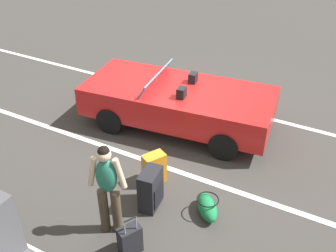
# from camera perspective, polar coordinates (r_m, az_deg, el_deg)

# --- Properties ---
(ground_plane) EXTENTS (80.00, 80.00, 0.00)m
(ground_plane) POSITION_cam_1_polar(r_m,az_deg,el_deg) (8.81, 1.45, 0.25)
(ground_plane) COLOR #383533
(lot_line_near) EXTENTS (18.00, 0.12, 0.01)m
(lot_line_near) POSITION_cam_1_polar(r_m,az_deg,el_deg) (9.76, 4.69, 3.71)
(lot_line_near) COLOR silver
(lot_line_near) RESTS_ON ground_plane
(lot_line_mid) EXTENTS (18.00, 0.12, 0.01)m
(lot_line_mid) POSITION_cam_1_polar(r_m,az_deg,el_deg) (7.76, -3.51, -5.05)
(lot_line_mid) COLOR silver
(lot_line_mid) RESTS_ON ground_plane
(convertible_car) EXTENTS (4.31, 2.21, 1.24)m
(convertible_car) POSITION_cam_1_polar(r_m,az_deg,el_deg) (8.56, 0.19, 3.82)
(convertible_car) COLOR red
(convertible_car) RESTS_ON ground_plane
(suitcase_large_black) EXTENTS (0.35, 0.51, 0.74)m
(suitcase_large_black) POSITION_cam_1_polar(r_m,az_deg,el_deg) (6.57, -2.56, -9.32)
(suitcase_large_black) COLOR black
(suitcase_large_black) RESTS_ON ground_plane
(suitcase_medium_bright) EXTENTS (0.40, 0.47, 0.62)m
(suitcase_medium_bright) POSITION_cam_1_polar(r_m,az_deg,el_deg) (7.06, -2.05, -6.33)
(suitcase_medium_bright) COLOR orange
(suitcase_medium_bright) RESTS_ON ground_plane
(suitcase_small_carryon) EXTENTS (0.34, 0.39, 0.75)m
(suitcase_small_carryon) POSITION_cam_1_polar(r_m,az_deg,el_deg) (6.00, -5.67, -16.42)
(suitcase_small_carryon) COLOR black
(suitcase_small_carryon) RESTS_ON ground_plane
(duffel_bag) EXTENTS (0.63, 0.69, 0.34)m
(duffel_bag) POSITION_cam_1_polar(r_m,az_deg,el_deg) (6.59, 5.83, -11.81)
(duffel_bag) COLOR #19723F
(duffel_bag) RESTS_ON ground_plane
(traveler_person) EXTENTS (0.59, 0.32, 1.65)m
(traveler_person) POSITION_cam_1_polar(r_m,az_deg,el_deg) (5.86, -8.95, -8.72)
(traveler_person) COLOR #4C3F2D
(traveler_person) RESTS_ON ground_plane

